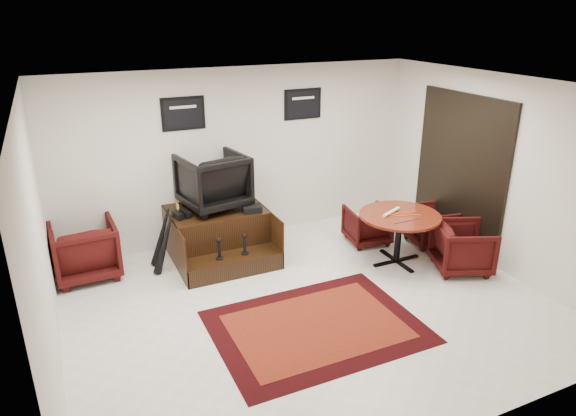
% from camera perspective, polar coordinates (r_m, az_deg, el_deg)
% --- Properties ---
extents(ground, '(6.00, 6.00, 0.00)m').
position_cam_1_polar(ground, '(6.83, 2.43, -10.68)').
color(ground, silver).
rests_on(ground, ground).
extents(room_shell, '(6.02, 5.02, 2.81)m').
position_cam_1_polar(room_shell, '(6.37, 5.45, 4.50)').
color(room_shell, silver).
rests_on(room_shell, ground).
extents(area_rug, '(2.47, 1.85, 0.01)m').
position_cam_1_polar(area_rug, '(6.41, 3.17, -13.01)').
color(area_rug, black).
rests_on(area_rug, ground).
extents(shine_podium, '(1.45, 1.50, 0.75)m').
position_cam_1_polar(shine_podium, '(8.03, -7.72, -2.96)').
color(shine_podium, black).
rests_on(shine_podium, ground).
extents(shine_chair, '(1.04, 1.00, 0.94)m').
position_cam_1_polar(shine_chair, '(7.85, -8.36, 3.28)').
color(shine_chair, black).
rests_on(shine_chair, shine_podium).
extents(shoes_pair, '(0.26, 0.29, 0.09)m').
position_cam_1_polar(shoes_pair, '(7.70, -11.75, -0.69)').
color(shoes_pair, black).
rests_on(shoes_pair, shine_podium).
extents(polish_kit, '(0.31, 0.23, 0.10)m').
position_cam_1_polar(polish_kit, '(7.75, -4.02, -0.11)').
color(polish_kit, black).
rests_on(polish_kit, shine_podium).
extents(umbrella_black, '(0.35, 0.13, 0.94)m').
position_cam_1_polar(umbrella_black, '(7.60, -13.56, -3.80)').
color(umbrella_black, black).
rests_on(umbrella_black, ground).
extents(umbrella_hooked, '(0.34, 0.13, 0.91)m').
position_cam_1_polar(umbrella_hooked, '(7.87, -13.89, -3.06)').
color(umbrella_hooked, black).
rests_on(umbrella_hooked, ground).
extents(armchair_side, '(0.90, 0.85, 0.89)m').
position_cam_1_polar(armchair_side, '(7.86, -21.64, -4.12)').
color(armchair_side, black).
rests_on(armchair_side, ground).
extents(meeting_table, '(1.19, 1.19, 0.78)m').
position_cam_1_polar(meeting_table, '(7.78, 12.29, -1.34)').
color(meeting_table, '#4F130B').
rests_on(meeting_table, ground).
extents(table_chair_back, '(0.73, 0.70, 0.67)m').
position_cam_1_polar(table_chair_back, '(8.51, 8.81, -1.66)').
color(table_chair_back, black).
rests_on(table_chair_back, ground).
extents(table_chair_window, '(0.72, 0.75, 0.69)m').
position_cam_1_polar(table_chair_window, '(8.69, 15.59, -1.67)').
color(table_chair_window, black).
rests_on(table_chair_window, ground).
extents(table_chair_corner, '(0.95, 0.98, 0.78)m').
position_cam_1_polar(table_chair_corner, '(7.92, 18.86, -3.95)').
color(table_chair_corner, black).
rests_on(table_chair_corner, ground).
extents(paper_roll, '(0.40, 0.22, 0.05)m').
position_cam_1_polar(paper_roll, '(7.75, 11.41, -0.43)').
color(paper_roll, silver).
rests_on(paper_roll, meeting_table).
extents(table_clutter, '(0.57, 0.32, 0.01)m').
position_cam_1_polar(table_clutter, '(7.69, 12.89, -0.88)').
color(table_clutter, '#E74D0C').
rests_on(table_clutter, meeting_table).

